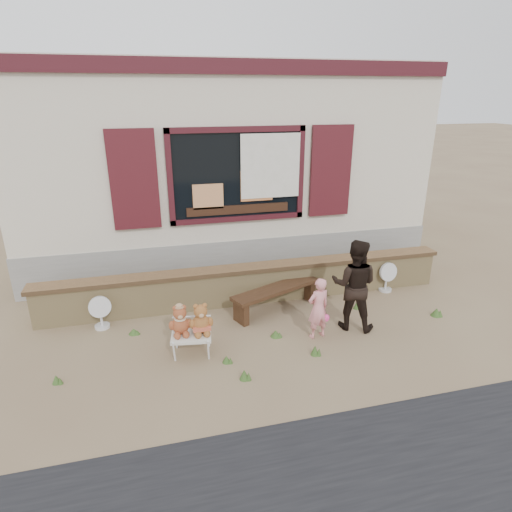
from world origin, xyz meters
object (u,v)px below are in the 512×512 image
object	(u,v)px
bench	(276,294)
adult	(354,285)
child	(318,308)
folding_chair	(191,335)
teddy_bear_left	(180,319)
teddy_bear_right	(201,318)

from	to	relation	value
bench	adult	xyz separation A→B (m)	(0.98, -0.82, 0.41)
child	folding_chair	bearing A→B (deg)	-11.59
folding_chair	teddy_bear_left	size ratio (longest dim) A/B	1.39
folding_chair	teddy_bear_right	size ratio (longest dim) A/B	1.35
teddy_bear_right	child	xyz separation A→B (m)	(1.73, 0.01, -0.08)
bench	folding_chair	xyz separation A→B (m)	(-1.51, -0.95, -0.00)
folding_chair	adult	world-z (taller)	adult
folding_chair	child	bearing A→B (deg)	8.27
teddy_bear_right	child	distance (m)	1.73
bench	teddy_bear_right	world-z (taller)	teddy_bear_right
folding_chair	teddy_bear_left	xyz separation A→B (m)	(-0.14, 0.02, 0.25)
bench	folding_chair	world-z (taller)	bench
teddy_bear_left	child	world-z (taller)	child
bench	teddy_bear_left	xyz separation A→B (m)	(-1.65, -0.93, 0.25)
folding_chair	teddy_bear_left	distance (m)	0.29
folding_chair	teddy_bear_right	distance (m)	0.29
bench	adult	size ratio (longest dim) A/B	1.14
teddy_bear_left	teddy_bear_right	distance (m)	0.28
teddy_bear_left	child	size ratio (longest dim) A/B	0.46
teddy_bear_left	adult	world-z (taller)	adult
child	adult	size ratio (longest dim) A/B	0.66
bench	child	xyz separation A→B (m)	(0.36, -0.96, 0.17)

